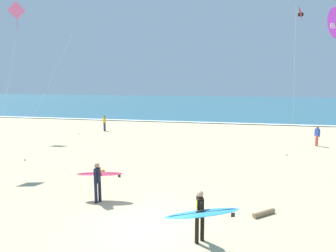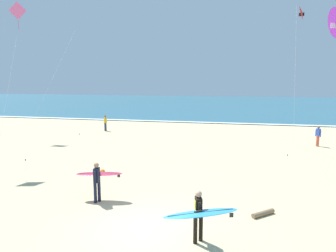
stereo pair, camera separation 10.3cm
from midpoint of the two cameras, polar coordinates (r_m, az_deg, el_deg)
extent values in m
plane|color=#CCB789|center=(11.28, -4.58, -18.35)|extent=(160.00, 160.00, 0.00)
cube|color=#2D6075|center=(66.19, 9.42, 4.11)|extent=(160.00, 60.00, 0.08)
cube|color=white|center=(36.69, 7.29, 0.68)|extent=(160.00, 0.83, 0.01)
cylinder|color=black|center=(13.40, -13.51, -12.02)|extent=(0.13, 0.13, 0.88)
cylinder|color=black|center=(13.52, -12.82, -11.82)|extent=(0.13, 0.13, 0.88)
cube|color=black|center=(13.22, -13.28, -8.91)|extent=(0.25, 0.37, 0.60)
cube|color=white|center=(13.24, -13.72, -8.72)|extent=(0.04, 0.20, 0.32)
sphere|color=#A87A59|center=(13.10, -13.34, -7.16)|extent=(0.21, 0.21, 0.21)
cylinder|color=black|center=(13.02, -13.56, -9.37)|extent=(0.09, 0.09, 0.56)
cylinder|color=black|center=(13.40, -13.01, -8.17)|extent=(0.09, 0.09, 0.26)
cylinder|color=black|center=(13.54, -13.14, -8.58)|extent=(0.26, 0.12, 0.14)
ellipsoid|color=#D83359|center=(13.57, -12.84, -8.70)|extent=(2.08, 0.85, 0.12)
cube|color=#333333|center=(13.56, -12.84, -8.55)|extent=(1.76, 0.29, 0.05)
cube|color=#262628|center=(13.38, -9.29, -9.15)|extent=(0.12, 0.03, 0.14)
cylinder|color=black|center=(10.16, 5.09, -18.77)|extent=(0.13, 0.13, 0.88)
cylinder|color=black|center=(10.33, 6.11, -18.31)|extent=(0.13, 0.13, 0.88)
cube|color=black|center=(9.93, 5.67, -14.73)|extent=(0.28, 0.38, 0.60)
cube|color=yellow|center=(9.90, 5.06, -14.55)|extent=(0.06, 0.20, 0.32)
sphere|color=tan|center=(9.77, 5.71, -12.47)|extent=(0.21, 0.21, 0.21)
cylinder|color=black|center=(9.68, 5.89, -14.67)|extent=(0.09, 0.09, 0.26)
cylinder|color=black|center=(9.64, 5.60, -15.61)|extent=(0.26, 0.14, 0.14)
cylinder|color=black|center=(10.15, 5.47, -14.43)|extent=(0.09, 0.09, 0.56)
ellipsoid|color=#3399D8|center=(9.63, 6.00, -15.90)|extent=(2.33, 1.08, 0.30)
cube|color=#333333|center=(9.61, 6.00, -15.70)|extent=(1.93, 0.54, 0.21)
cube|color=#262628|center=(9.84, 11.72, -15.92)|extent=(0.12, 0.04, 0.14)
cone|color=red|center=(26.00, 23.41, 18.84)|extent=(0.68, 1.13, 1.05)
cube|color=black|center=(25.97, 23.39, 18.53)|extent=(0.37, 0.12, 0.24)
cylinder|color=silver|center=(23.66, 22.34, 7.55)|extent=(1.01, 3.63, 9.67)
cylinder|color=brown|center=(22.37, 21.18, -5.05)|extent=(0.06, 0.06, 0.10)
cylinder|color=silver|center=(21.08, -28.16, 4.25)|extent=(1.29, 1.05, 7.56)
cylinder|color=brown|center=(21.64, -25.26, -5.74)|extent=(0.06, 0.06, 0.10)
cone|color=purple|center=(17.72, 28.71, 16.56)|extent=(0.69, 1.54, 1.48)
cube|color=white|center=(17.69, 28.68, 16.11)|extent=(0.53, 0.11, 0.24)
cube|color=pink|center=(31.39, -26.52, 18.74)|extent=(1.46, 0.49, 1.52)
cylinder|color=red|center=(31.18, -26.36, 16.59)|extent=(0.02, 0.02, 0.87)
cylinder|color=silver|center=(30.08, -21.36, 7.41)|extent=(4.62, 1.48, 9.37)
cylinder|color=brown|center=(29.96, -16.41, -1.46)|extent=(0.06, 0.06, 0.10)
cylinder|color=#D8593F|center=(26.40, 25.88, -2.49)|extent=(0.22, 0.22, 0.84)
cube|color=#3351B7|center=(26.28, 25.98, -1.01)|extent=(0.33, 0.36, 0.54)
sphere|color=brown|center=(26.23, 26.03, -0.20)|extent=(0.20, 0.20, 0.20)
cylinder|color=#3351B7|center=(26.43, 25.62, -1.16)|extent=(0.08, 0.08, 0.50)
cylinder|color=#3351B7|center=(26.17, 26.31, -1.30)|extent=(0.08, 0.08, 0.50)
cylinder|color=#2D334C|center=(31.37, -11.83, -0.16)|extent=(0.22, 0.22, 0.84)
cube|color=gold|center=(31.28, -11.87, 1.08)|extent=(0.36, 0.35, 0.54)
sphere|color=brown|center=(31.23, -11.89, 1.78)|extent=(0.20, 0.20, 0.20)
cylinder|color=gold|center=(31.48, -12.02, 0.94)|extent=(0.08, 0.08, 0.50)
cylinder|color=gold|center=(31.10, -11.70, 0.86)|extent=(0.08, 0.08, 0.50)
sphere|color=orange|center=(17.23, -12.28, -8.35)|extent=(0.28, 0.28, 0.28)
cylinder|color=#846B4C|center=(12.60, 17.21, -15.24)|extent=(0.90, 0.83, 0.19)
camera|label=1|loc=(0.05, -90.17, -0.03)|focal=32.69mm
camera|label=2|loc=(0.05, 89.83, 0.03)|focal=32.69mm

